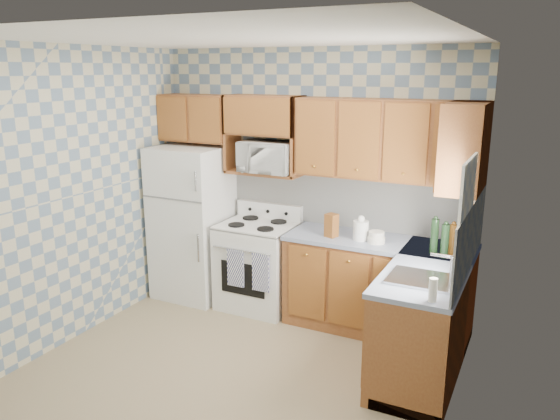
{
  "coord_description": "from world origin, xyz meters",
  "views": [
    {
      "loc": [
        2.16,
        -3.52,
        2.48
      ],
      "look_at": [
        0.05,
        0.75,
        1.25
      ],
      "focal_mm": 35.0,
      "sensor_mm": 36.0,
      "label": 1
    }
  ],
  "objects_px": {
    "stove_body": "(258,266)",
    "microwave": "(269,157)",
    "refrigerator": "(193,222)",
    "electric_kettle": "(361,230)"
  },
  "relations": [
    {
      "from": "microwave",
      "to": "electric_kettle",
      "type": "relative_size",
      "value": 3.11
    },
    {
      "from": "refrigerator",
      "to": "electric_kettle",
      "type": "xyz_separation_m",
      "value": [
        1.94,
        -0.03,
        0.17
      ]
    },
    {
      "from": "refrigerator",
      "to": "microwave",
      "type": "distance_m",
      "value": 1.17
    },
    {
      "from": "microwave",
      "to": "stove_body",
      "type": "bearing_deg",
      "value": -116.21
    },
    {
      "from": "refrigerator",
      "to": "microwave",
      "type": "xyz_separation_m",
      "value": [
        0.87,
        0.16,
        0.77
      ]
    },
    {
      "from": "refrigerator",
      "to": "microwave",
      "type": "height_order",
      "value": "microwave"
    },
    {
      "from": "stove_body",
      "to": "refrigerator",
      "type": "bearing_deg",
      "value": -178.22
    },
    {
      "from": "stove_body",
      "to": "microwave",
      "type": "relative_size",
      "value": 1.57
    },
    {
      "from": "stove_body",
      "to": "microwave",
      "type": "bearing_deg",
      "value": 64.87
    },
    {
      "from": "refrigerator",
      "to": "electric_kettle",
      "type": "bearing_deg",
      "value": -0.81
    }
  ]
}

